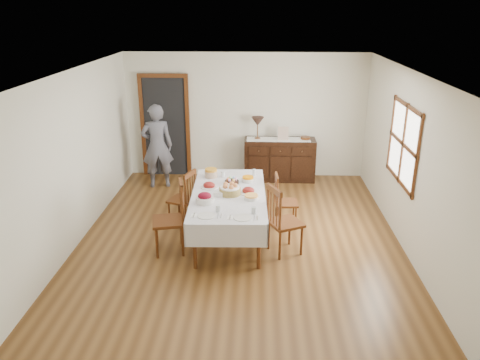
{
  "coord_description": "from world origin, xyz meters",
  "views": [
    {
      "loc": [
        0.28,
        -6.64,
        3.48
      ],
      "look_at": [
        0.0,
        0.1,
        0.95
      ],
      "focal_mm": 35.0,
      "sensor_mm": 36.0,
      "label": 1
    }
  ],
  "objects_px": {
    "chair_left_near": "(172,217)",
    "chair_right_near": "(282,220)",
    "chair_right_far": "(283,200)",
    "person": "(157,143)",
    "sideboard": "(280,159)",
    "table_lamp": "(258,122)",
    "dining_table": "(229,198)",
    "chair_left_far": "(184,197)"
  },
  "relations": [
    {
      "from": "chair_left_near",
      "to": "chair_right_far",
      "type": "xyz_separation_m",
      "value": [
        1.68,
        0.96,
        -0.11
      ]
    },
    {
      "from": "chair_right_near",
      "to": "table_lamp",
      "type": "relative_size",
      "value": 2.32
    },
    {
      "from": "chair_right_far",
      "to": "chair_right_near",
      "type": "bearing_deg",
      "value": 173.21
    },
    {
      "from": "person",
      "to": "chair_left_far",
      "type": "bearing_deg",
      "value": 101.73
    },
    {
      "from": "sideboard",
      "to": "person",
      "type": "bearing_deg",
      "value": -168.58
    },
    {
      "from": "sideboard",
      "to": "chair_left_near",
      "type": "bearing_deg",
      "value": -118.29
    },
    {
      "from": "sideboard",
      "to": "table_lamp",
      "type": "relative_size",
      "value": 3.18
    },
    {
      "from": "chair_left_near",
      "to": "chair_left_far",
      "type": "height_order",
      "value": "chair_left_near"
    },
    {
      "from": "chair_left_far",
      "to": "chair_right_near",
      "type": "xyz_separation_m",
      "value": [
        1.59,
        -0.94,
        0.06
      ]
    },
    {
      "from": "table_lamp",
      "to": "person",
      "type": "bearing_deg",
      "value": -165.66
    },
    {
      "from": "sideboard",
      "to": "table_lamp",
      "type": "xyz_separation_m",
      "value": [
        -0.47,
        0.01,
        0.79
      ]
    },
    {
      "from": "chair_left_near",
      "to": "sideboard",
      "type": "xyz_separation_m",
      "value": [
        1.7,
        3.16,
        -0.12
      ]
    },
    {
      "from": "chair_left_far",
      "to": "dining_table",
      "type": "bearing_deg",
      "value": 79.01
    },
    {
      "from": "dining_table",
      "to": "chair_left_far",
      "type": "height_order",
      "value": "chair_left_far"
    },
    {
      "from": "dining_table",
      "to": "chair_left_near",
      "type": "bearing_deg",
      "value": -152.08
    },
    {
      "from": "dining_table",
      "to": "chair_left_far",
      "type": "xyz_separation_m",
      "value": [
        -0.78,
        0.48,
        -0.19
      ]
    },
    {
      "from": "chair_left_near",
      "to": "sideboard",
      "type": "relative_size",
      "value": 0.76
    },
    {
      "from": "person",
      "to": "table_lamp",
      "type": "bearing_deg",
      "value": -178.64
    },
    {
      "from": "table_lamp",
      "to": "chair_right_far",
      "type": "bearing_deg",
      "value": -78.45
    },
    {
      "from": "person",
      "to": "chair_right_far",
      "type": "bearing_deg",
      "value": 132.11
    },
    {
      "from": "chair_left_near",
      "to": "chair_right_near",
      "type": "xyz_separation_m",
      "value": [
        1.62,
        0.01,
        -0.02
      ]
    },
    {
      "from": "chair_left_far",
      "to": "chair_right_near",
      "type": "relative_size",
      "value": 0.88
    },
    {
      "from": "chair_left_near",
      "to": "chair_right_far",
      "type": "distance_m",
      "value": 1.94
    },
    {
      "from": "chair_left_near",
      "to": "dining_table",
      "type": "bearing_deg",
      "value": 107.38
    },
    {
      "from": "person",
      "to": "sideboard",
      "type": "bearing_deg",
      "value": 178.44
    },
    {
      "from": "chair_left_far",
      "to": "sideboard",
      "type": "height_order",
      "value": "chair_left_far"
    },
    {
      "from": "chair_left_near",
      "to": "chair_right_near",
      "type": "bearing_deg",
      "value": 77.74
    },
    {
      "from": "chair_right_near",
      "to": "table_lamp",
      "type": "xyz_separation_m",
      "value": [
        -0.39,
        3.16,
        0.69
      ]
    },
    {
      "from": "dining_table",
      "to": "table_lamp",
      "type": "distance_m",
      "value": 2.8
    },
    {
      "from": "person",
      "to": "dining_table",
      "type": "bearing_deg",
      "value": 112.45
    },
    {
      "from": "chair_left_near",
      "to": "sideboard",
      "type": "bearing_deg",
      "value": 139.25
    },
    {
      "from": "dining_table",
      "to": "table_lamp",
      "type": "bearing_deg",
      "value": 79.18
    },
    {
      "from": "chair_left_far",
      "to": "person",
      "type": "height_order",
      "value": "person"
    },
    {
      "from": "chair_left_far",
      "to": "sideboard",
      "type": "xyz_separation_m",
      "value": [
        1.67,
        2.21,
        -0.04
      ]
    },
    {
      "from": "chair_right_near",
      "to": "person",
      "type": "xyz_separation_m",
      "value": [
        -2.38,
        2.66,
        0.36
      ]
    },
    {
      "from": "sideboard",
      "to": "dining_table",
      "type": "bearing_deg",
      "value": -108.37
    },
    {
      "from": "chair_right_near",
      "to": "sideboard",
      "type": "distance_m",
      "value": 3.15
    },
    {
      "from": "chair_left_far",
      "to": "table_lamp",
      "type": "height_order",
      "value": "table_lamp"
    },
    {
      "from": "chair_right_near",
      "to": "table_lamp",
      "type": "height_order",
      "value": "table_lamp"
    },
    {
      "from": "dining_table",
      "to": "table_lamp",
      "type": "relative_size",
      "value": 4.89
    },
    {
      "from": "chair_left_near",
      "to": "table_lamp",
      "type": "distance_m",
      "value": 3.47
    },
    {
      "from": "chair_left_near",
      "to": "table_lamp",
      "type": "xyz_separation_m",
      "value": [
        1.23,
        3.17,
        0.67
      ]
    }
  ]
}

